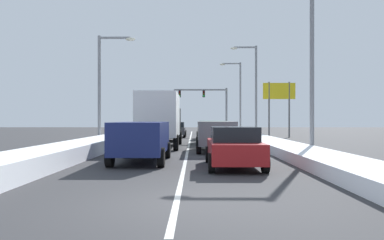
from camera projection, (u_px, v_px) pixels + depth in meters
ground_plane at (189, 145)px, 26.35m from camera, size 120.00×120.00×0.00m
lane_stripe_between_right_lane_and_center_lane at (190, 141)px, 30.94m from camera, size 0.14×50.52×0.01m
snow_bank_right_shoulder at (255, 139)px, 30.91m from camera, size 2.15×50.52×0.47m
snow_bank_left_shoulder at (124, 137)px, 30.97m from camera, size 2.07×50.52×0.67m
sedan_red_right_lane_nearest at (234, 147)px, 14.20m from camera, size 2.00×4.50×1.51m
suv_gray_right_lane_second at (216, 133)px, 21.33m from camera, size 2.16×4.90×1.67m
suv_green_right_lane_third at (213, 130)px, 28.02m from camera, size 2.16×4.90×1.67m
sedan_tan_right_lane_fourth at (208, 131)px, 34.18m from camera, size 2.00×4.50×1.51m
suv_navy_center_lane_nearest at (142, 138)px, 15.89m from camera, size 2.16×4.90×1.67m
box_truck_center_lane_second at (160, 118)px, 24.24m from camera, size 2.53×7.20×3.36m
sedan_white_center_lane_third at (167, 132)px, 31.54m from camera, size 2.00×4.50×1.51m
sedan_charcoal_center_lane_fourth at (176, 129)px, 38.50m from camera, size 2.00×4.50×1.51m
traffic_light_gantry at (210, 100)px, 53.87m from camera, size 7.54×0.47×6.20m
street_lamp_right_near at (305, 57)px, 19.41m from camera, size 2.66×0.36×8.31m
street_lamp_right_mid at (253, 83)px, 37.78m from camera, size 2.66×0.36×9.05m
street_lamp_right_far at (238, 91)px, 46.97m from camera, size 2.66×0.36×8.79m
street_lamp_left_mid at (105, 79)px, 27.02m from camera, size 2.66×0.36×7.70m
roadside_sign_right at (279, 97)px, 37.92m from camera, size 3.20×0.16×5.50m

